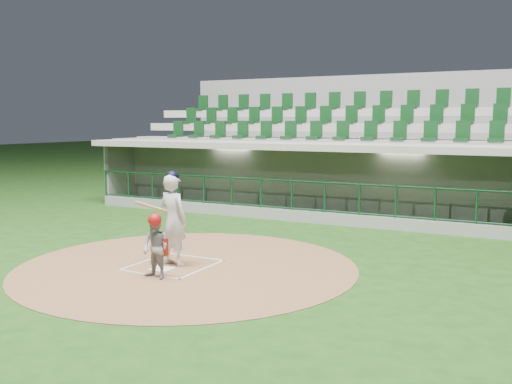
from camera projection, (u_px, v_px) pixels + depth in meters
The scene contains 8 objects.
ground at pixel (181, 263), 12.43m from camera, with size 120.00×120.00×0.00m, color #1A3F12.
dirt_circle at pixel (187, 266), 12.11m from camera, with size 7.20×7.20×0.01m, color brown.
home_plate at pixel (162, 269), 11.81m from camera, with size 0.43×0.43×0.02m, color silver.
batter_box_chalk at pixel (173, 265), 12.16m from camera, with size 1.55×1.80×0.01m.
dugout_structure at pixel (320, 185), 19.12m from camera, with size 16.40×3.70×3.00m.
seating_deck at pixel (344, 165), 21.86m from camera, with size 17.00×6.72×5.15m.
batter at pixel (173, 218), 12.09m from camera, with size 0.93×0.93×2.03m.
catcher at pixel (156, 247), 11.07m from camera, with size 0.65×0.55×1.29m.
Camera 1 is at (7.05, -10.03, 3.05)m, focal length 40.00 mm.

